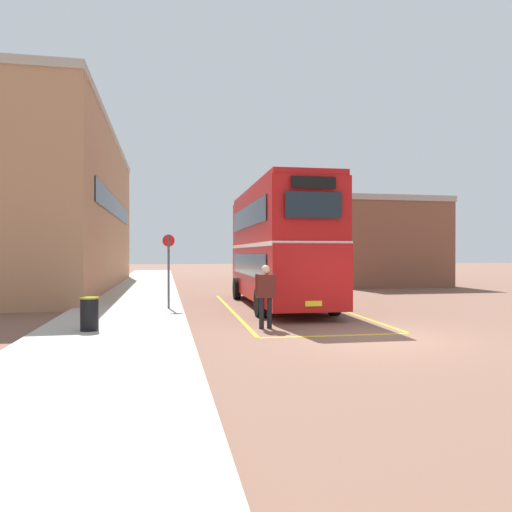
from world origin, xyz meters
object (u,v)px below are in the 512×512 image
pedestrian_boarding (266,291)px  litter_bin (89,314)px  single_deck_bus (265,260)px  bus_stop_sign (169,264)px  double_decker_bus (278,244)px

pedestrian_boarding → litter_bin: size_ratio=2.08×
single_deck_bus → pedestrian_boarding: single_deck_bus is taller
bus_stop_sign → litter_bin: bearing=-113.8°
double_decker_bus → litter_bin: 8.89m
single_deck_bus → pedestrian_boarding: 23.86m
single_deck_bus → litter_bin: (-9.66, -23.64, -1.06)m
pedestrian_boarding → litter_bin: (-4.74, -0.30, -0.49)m
single_deck_bus → bus_stop_sign: (-7.60, -18.96, 0.12)m
double_decker_bus → single_deck_bus: (3.23, 17.82, -0.87)m
double_decker_bus → bus_stop_sign: size_ratio=3.76×
litter_bin → bus_stop_sign: size_ratio=0.32×
double_decker_bus → litter_bin: (-6.44, -5.82, -1.94)m
litter_bin → single_deck_bus: bearing=67.8°
single_deck_bus → pedestrian_boarding: size_ratio=5.26×
double_decker_bus → single_deck_bus: double_decker_bus is taller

